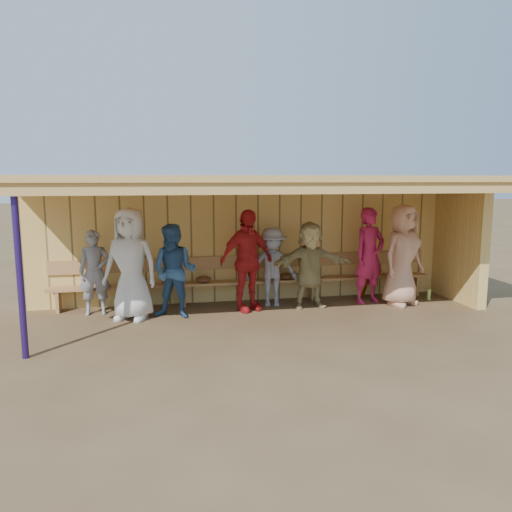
{
  "coord_description": "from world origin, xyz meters",
  "views": [
    {
      "loc": [
        -1.77,
        -8.49,
        2.46
      ],
      "look_at": [
        0.0,
        0.35,
        1.05
      ],
      "focal_mm": 35.0,
      "sensor_mm": 36.0,
      "label": 1
    }
  ],
  "objects": [
    {
      "name": "ground",
      "position": [
        0.0,
        0.0,
        0.0
      ],
      "size": [
        90.0,
        90.0,
        0.0
      ],
      "primitive_type": "plane",
      "color": "brown",
      "rests_on": "ground"
    },
    {
      "name": "player_f",
      "position": [
        1.07,
        0.46,
        0.83
      ],
      "size": [
        1.56,
        0.59,
        1.65
      ],
      "primitive_type": "imported",
      "rotation": [
        0.0,
        0.0,
        0.06
      ],
      "color": "tan",
      "rests_on": "ground"
    },
    {
      "name": "bench",
      "position": [
        0.0,
        1.12,
        0.53
      ],
      "size": [
        7.6,
        0.34,
        0.93
      ],
      "color": "tan",
      "rests_on": "ground"
    },
    {
      "name": "player_a",
      "position": [
        -2.89,
        0.77,
        0.77
      ],
      "size": [
        0.58,
        0.39,
        1.55
      ],
      "primitive_type": "imported",
      "rotation": [
        0.0,
        0.0,
        0.03
      ],
      "color": "gray",
      "rests_on": "ground"
    },
    {
      "name": "player_e",
      "position": [
        0.4,
        0.75,
        0.76
      ],
      "size": [
        1.07,
        0.73,
        1.53
      ],
      "primitive_type": "imported",
      "rotation": [
        0.0,
        0.0,
        -0.17
      ],
      "color": "gray",
      "rests_on": "ground"
    },
    {
      "name": "player_c",
      "position": [
        -1.49,
        0.27,
        0.84
      ],
      "size": [
        0.99,
        0.9,
        1.67
      ],
      "primitive_type": "imported",
      "rotation": [
        0.0,
        0.0,
        -0.39
      ],
      "color": "#305685",
      "rests_on": "ground"
    },
    {
      "name": "player_h",
      "position": [
        2.89,
        0.31,
        0.98
      ],
      "size": [
        1.13,
        0.96,
        1.96
      ],
      "primitive_type": "imported",
      "rotation": [
        0.0,
        0.0,
        0.42
      ],
      "color": "tan",
      "rests_on": "ground"
    },
    {
      "name": "player_b",
      "position": [
        -2.24,
        0.31,
        0.98
      ],
      "size": [
        1.13,
        0.94,
        1.97
      ],
      "primitive_type": "imported",
      "rotation": [
        0.0,
        0.0,
        -0.38
      ],
      "color": "silver",
      "rests_on": "ground"
    },
    {
      "name": "dugout_equipment",
      "position": [
        0.04,
        0.99,
        0.49
      ],
      "size": [
        5.4,
        0.62,
        0.8
      ],
      "color": "orange",
      "rests_on": "ground"
    },
    {
      "name": "player_d",
      "position": [
        -0.15,
        0.49,
        0.95
      ],
      "size": [
        1.2,
        0.86,
        1.9
      ],
      "primitive_type": "imported",
      "rotation": [
        0.0,
        0.0,
        0.4
      ],
      "color": "red",
      "rests_on": "ground"
    },
    {
      "name": "player_g",
      "position": [
        2.33,
        0.59,
        0.95
      ],
      "size": [
        0.79,
        0.63,
        1.9
      ],
      "primitive_type": "imported",
      "rotation": [
        0.0,
        0.0,
        0.29
      ],
      "color": "#AE1B46",
      "rests_on": "ground"
    },
    {
      "name": "dugout_structure",
      "position": [
        0.39,
        0.69,
        1.69
      ],
      "size": [
        8.8,
        3.2,
        2.5
      ],
      "color": "#E7BC63",
      "rests_on": "ground"
    }
  ]
}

